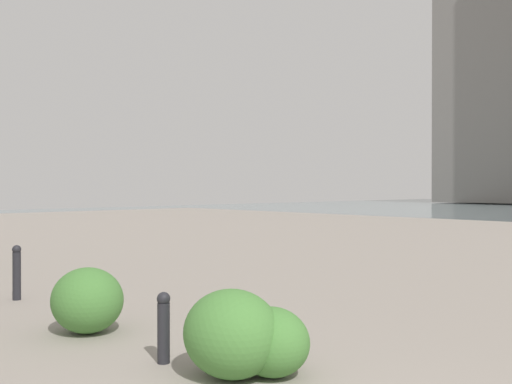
# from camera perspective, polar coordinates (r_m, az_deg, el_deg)

# --- Properties ---
(building_annex) EXTENTS (13.44, 12.61, 36.20)m
(building_annex) POSITION_cam_1_polar(r_m,az_deg,el_deg) (73.58, 24.75, 13.29)
(building_annex) COLOR gray
(building_annex) RESTS_ON ground
(bollard_near) EXTENTS (0.13, 0.13, 0.68)m
(bollard_near) POSITION_cam_1_polar(r_m,az_deg,el_deg) (5.55, -9.44, -13.37)
(bollard_near) COLOR #232328
(bollard_near) RESTS_ON ground
(bollard_mid) EXTENTS (0.13, 0.13, 0.82)m
(bollard_mid) POSITION_cam_1_polar(r_m,az_deg,el_deg) (9.14, -23.30, -7.47)
(bollard_mid) COLOR #232328
(bollard_mid) RESTS_ON ground
(shrub_low) EXTENTS (0.72, 0.65, 0.61)m
(shrub_low) POSITION_cam_1_polar(r_m,az_deg,el_deg) (5.13, 1.57, -15.07)
(shrub_low) COLOR #477F38
(shrub_low) RESTS_ON ground
(shrub_round) EXTENTS (0.89, 0.80, 0.76)m
(shrub_round) POSITION_cam_1_polar(r_m,az_deg,el_deg) (6.84, -16.89, -10.56)
(shrub_round) COLOR #477F38
(shrub_round) RESTS_ON ground
(shrub_tall) EXTENTS (0.92, 0.83, 0.78)m
(shrub_tall) POSITION_cam_1_polar(r_m,az_deg,el_deg) (5.08, -2.50, -14.27)
(shrub_tall) COLOR #477F38
(shrub_tall) RESTS_ON ground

